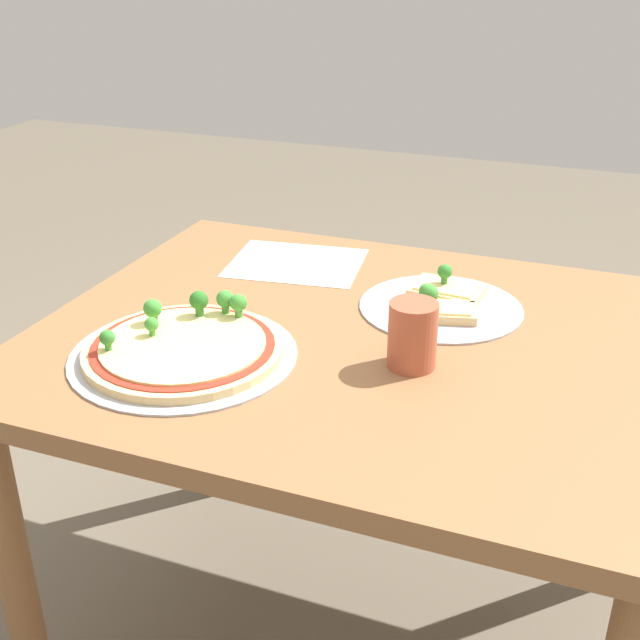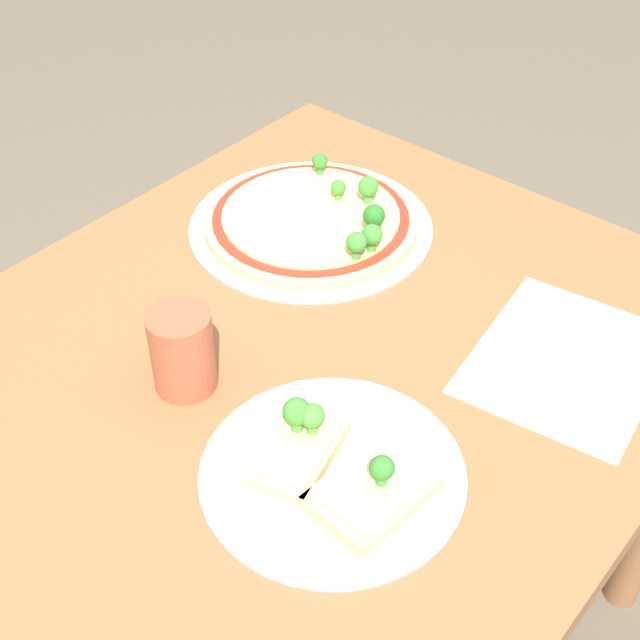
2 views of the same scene
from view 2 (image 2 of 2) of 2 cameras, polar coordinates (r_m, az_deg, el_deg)
dining_table at (r=1.18m, az=-1.48°, el=-6.17°), size 1.06×0.87×0.71m
pizza_tray_whole at (r=1.32m, az=-0.41°, el=6.38°), size 0.36×0.36×0.07m
pizza_tray_slice at (r=0.97m, az=0.98°, el=-9.52°), size 0.29×0.29×0.07m
drinking_cup at (r=1.05m, az=-8.80°, el=-1.97°), size 0.08×0.08×0.11m
paper_menu at (r=1.15m, az=15.51°, el=-2.54°), size 0.29×0.25×0.00m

